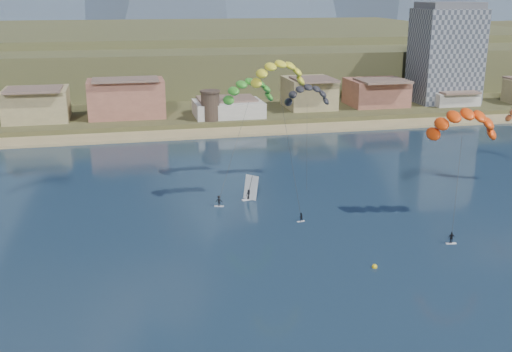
# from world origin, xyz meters

# --- Properties ---
(ground) EXTENTS (2400.00, 2400.00, 0.00)m
(ground) POSITION_xyz_m (0.00, 0.00, 0.00)
(ground) COLOR #0D2130
(ground) RESTS_ON ground
(beach) EXTENTS (2200.00, 12.00, 0.90)m
(beach) POSITION_xyz_m (0.00, 106.00, 0.25)
(beach) COLOR tan
(beach) RESTS_ON ground
(land) EXTENTS (2200.00, 900.00, 4.00)m
(land) POSITION_xyz_m (0.00, 560.00, 0.00)
(land) COLOR brown
(land) RESTS_ON ground
(foothills) EXTENTS (940.00, 210.00, 18.00)m
(foothills) POSITION_xyz_m (22.39, 232.47, 9.08)
(foothills) COLOR brown
(foothills) RESTS_ON ground
(town) EXTENTS (400.00, 24.00, 12.00)m
(town) POSITION_xyz_m (-40.00, 122.00, 8.00)
(town) COLOR beige
(town) RESTS_ON ground
(apartment_tower) EXTENTS (20.00, 16.00, 32.00)m
(apartment_tower) POSITION_xyz_m (85.00, 128.00, 17.82)
(apartment_tower) COLOR gray
(apartment_tower) RESTS_ON ground
(watchtower) EXTENTS (5.82, 5.82, 8.60)m
(watchtower) POSITION_xyz_m (5.00, 114.00, 6.37)
(watchtower) COLOR #47382D
(watchtower) RESTS_ON ground
(kitesurfer_yellow) EXTENTS (10.75, 12.16, 27.23)m
(kitesurfer_yellow) POSITION_xyz_m (7.01, 45.42, 24.62)
(kitesurfer_yellow) COLOR silver
(kitesurfer_yellow) RESTS_ON ground
(kitesurfer_orange) EXTENTS (13.11, 13.42, 21.48)m
(kitesurfer_orange) POSITION_xyz_m (34.78, 31.69, 17.55)
(kitesurfer_orange) COLOR silver
(kitesurfer_orange) RESTS_ON ground
(kitesurfer_green) EXTENTS (15.86, 19.95, 24.94)m
(kitesurfer_green) POSITION_xyz_m (5.35, 62.67, 19.04)
(kitesurfer_green) COLOR silver
(kitesurfer_green) RESTS_ON ground
(distant_kite_dark) EXTENTS (9.65, 6.01, 21.31)m
(distant_kite_dark) POSITION_xyz_m (16.66, 59.57, 18.37)
(distant_kite_dark) COLOR #262626
(distant_kite_dark) RESTS_ON ground
(windsurfer) EXTENTS (2.69, 2.94, 4.65)m
(windsurfer) POSITION_xyz_m (2.66, 49.42, 1.48)
(windsurfer) COLOR silver
(windsurfer) RESTS_ON ground
(buoy) EXTENTS (0.79, 0.79, 0.79)m
(buoy) POSITION_xyz_m (13.85, 16.73, 0.14)
(buoy) COLOR yellow
(buoy) RESTS_ON ground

